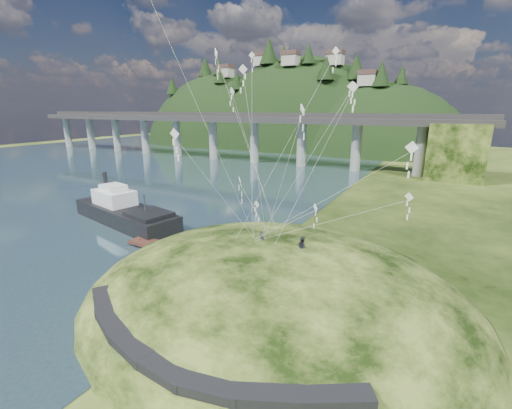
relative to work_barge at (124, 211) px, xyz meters
The scene contains 10 objects.
ground 22.65m from the work_barge, 25.94° to the right, with size 320.00×320.00×0.00m, color black.
water 55.50m from the work_barge, 158.73° to the left, with size 240.00×240.00×0.00m, color #314F5B.
grass_hill 29.56m from the work_barge, 15.55° to the right, with size 36.00×32.00×13.00m.
footpath 34.00m from the work_barge, 35.24° to the right, with size 22.29×5.84×0.83m.
bridge 61.02m from the work_barge, 95.83° to the left, with size 160.00×11.00×15.00m.
far_ridge 115.05m from the work_barge, 101.71° to the left, with size 153.00×70.00×94.50m.
work_barge is the anchor object (origin of this frame).
wooden_dock 15.53m from the work_barge, 19.21° to the right, with size 14.19×2.53×1.01m.
kite_flyers 30.90m from the work_barge, 13.71° to the right, with size 4.69×1.09×1.80m.
kite_swarm 32.75m from the work_barge, 14.42° to the right, with size 18.61×14.40×19.81m.
Camera 1 is at (19.88, -22.72, 16.24)m, focal length 24.00 mm.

